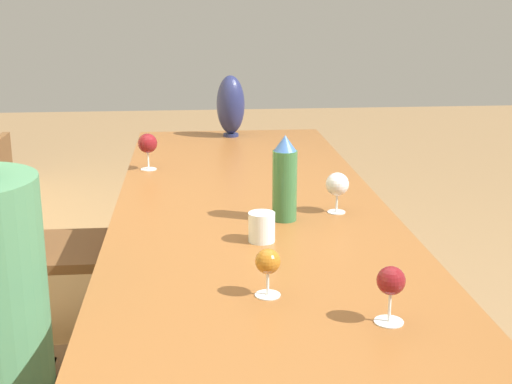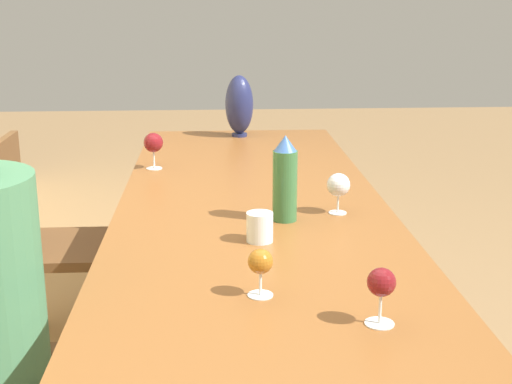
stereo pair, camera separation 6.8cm
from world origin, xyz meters
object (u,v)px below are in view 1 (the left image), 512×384
Objects in this scene: wine_glass_0 at (391,283)px; wine_glass_1 at (268,263)px; wine_glass_3 at (337,185)px; water_tumbler at (261,227)px; chair_far at (37,240)px; vase at (231,105)px; water_bottle at (285,179)px; wine_glass_2 at (148,144)px.

wine_glass_1 is (0.17, 0.26, -0.01)m from wine_glass_0.
wine_glass_1 is 0.72m from wine_glass_3.
chair_far is (0.83, 0.84, -0.31)m from water_tumbler.
wine_glass_3 is (0.26, -0.28, 0.05)m from water_tumbler.
vase is at bearing 6.09° from wine_glass_0.
wine_glass_1 is 1.51m from chair_far.
water_bottle reaches higher than wine_glass_2.
wine_glass_2 reaches higher than chair_far.
wine_glass_1 is 0.13× the size of chair_far.
wine_glass_3 is (0.06, -0.18, -0.04)m from water_bottle.
chair_far is at bearing 37.66° from wine_glass_0.
vase is 0.34× the size of chair_far.
water_tumbler is 0.28× the size of vase.
chair_far reaches higher than wine_glass_1.
vase is at bearing -29.74° from wine_glass_2.
water_tumbler is (-0.20, 0.09, -0.09)m from water_bottle.
chair_far is (1.39, 1.07, -0.36)m from wine_glass_0.
water_bottle is 0.90× the size of vase.
water_tumbler is 0.39m from wine_glass_1.
wine_glass_2 is (0.72, 0.48, -0.03)m from water_bottle.
wine_glass_1 reaches higher than water_tumbler.
water_tumbler is at bearing -3.37° from wine_glass_1.
wine_glass_0 is (-0.56, -0.23, 0.05)m from water_tumbler.
wine_glass_2 is (0.92, 0.38, 0.06)m from water_tumbler.
wine_glass_3 is at bearing -71.24° from water_bottle.
wine_glass_0 is at bearing -169.77° from water_bottle.
vase is at bearing -0.07° from water_tumbler.
water_tumbler is 0.39m from wine_glass_3.
wine_glass_1 is 0.88× the size of wine_glass_3.
wine_glass_0 is at bearing -142.34° from chair_far.
water_tumbler is 0.73× the size of wine_glass_1.
wine_glass_3 is at bearing -168.25° from vase.
chair_far is (-0.77, 0.84, -0.42)m from vase.
wine_glass_3 is (0.82, -0.05, 0.00)m from wine_glass_0.
wine_glass_2 is at bearing 15.23° from wine_glass_1.
water_bottle is 0.31× the size of chair_far.
water_tumbler is 0.64× the size of wine_glass_3.
wine_glass_0 is 0.31m from wine_glass_1.
wine_glass_0 is 0.97× the size of wine_glass_3.
water_bottle is 1.84× the size of wine_glass_2.
chair_far is at bearing 63.21° from wine_glass_3.
water_tumbler is 0.10× the size of chair_far.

